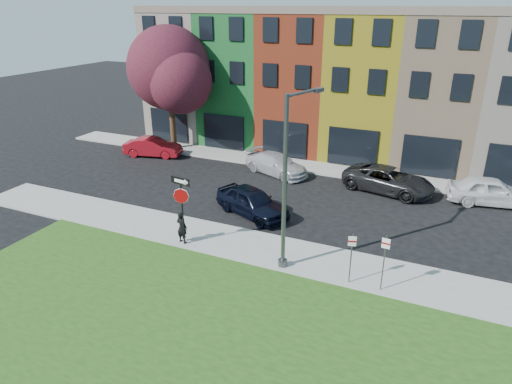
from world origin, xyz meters
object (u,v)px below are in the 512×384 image
at_px(sedan_near, 252,202).
at_px(street_lamp, 288,184).
at_px(man, 182,227).
at_px(stop_sign, 181,198).

bearing_deg(sedan_near, street_lamp, -116.28).
height_order(sedan_near, street_lamp, street_lamp).
xyz_separation_m(man, sedan_near, (1.64, 4.35, -0.13)).
xyz_separation_m(stop_sign, sedan_near, (1.48, 4.46, -1.72)).
height_order(man, street_lamp, street_lamp).
bearing_deg(man, sedan_near, -103.48).
bearing_deg(man, stop_sign, 152.43).
bearing_deg(sedan_near, man, -177.15).
bearing_deg(street_lamp, stop_sign, -160.53).
xyz_separation_m(sedan_near, street_lamp, (3.52, -4.17, 3.09)).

